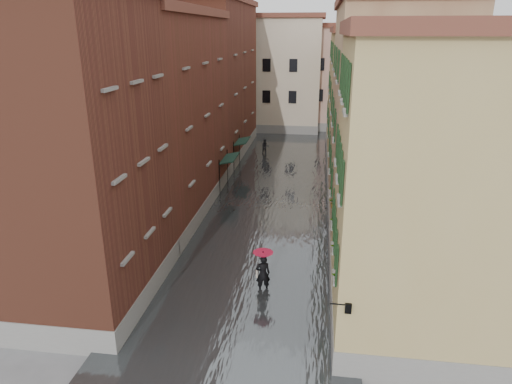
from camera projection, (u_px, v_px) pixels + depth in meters
The scene contains 16 objects.
ground at pixel (247, 284), 22.23m from camera, with size 120.00×120.00×0.00m, color slate.
floodwater at pixel (274, 193), 34.33m from camera, with size 10.00×60.00×0.20m, color #43474A.
building_left_near at pixel (74, 161), 19.10m from camera, with size 6.00×8.00×13.00m, color brown.
building_left_mid at pixel (161, 119), 29.45m from camera, with size 6.00×14.00×12.50m, color maroon.
building_left_far at pixel (213, 83), 43.21m from camera, with size 6.00×16.00×14.00m, color brown.
building_right_near at pixel (417, 193), 17.54m from camera, with size 6.00×8.00×11.50m, color tan.
building_right_mid at pixel (384, 121), 27.56m from camera, with size 6.00×14.00×13.00m, color tan.
building_right_far at pixel (363, 99), 41.81m from camera, with size 6.00×16.00×11.50m, color tan.
building_end_cream at pixel (271, 75), 55.93m from camera, with size 12.00×9.00×13.00m, color beige.
building_end_pink at pixel (344, 79), 56.80m from camera, with size 10.00×9.00×12.00m, color #D0A492.
awning_near at pixel (229, 159), 34.54m from camera, with size 1.09×3.03×2.80m.
awning_far at pixel (242, 142), 39.83m from camera, with size 1.09×2.92×2.80m.
wall_lantern at pixel (348, 307), 15.06m from camera, with size 0.71×0.22×0.35m.
window_planters at pixel (337, 218), 21.00m from camera, with size 0.59×10.41×0.84m.
pedestrian_main at pixel (263, 268), 21.15m from camera, with size 0.96×0.96×2.06m.
pedestrian_far at pixel (265, 147), 45.06m from camera, with size 0.78×0.61×1.61m, color black.
Camera 1 is at (3.11, -19.22, 11.63)m, focal length 32.00 mm.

